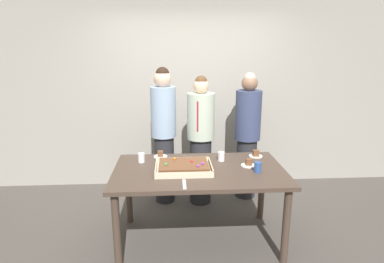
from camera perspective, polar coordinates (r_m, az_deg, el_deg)
ground_plane at (r=3.63m, az=1.19°, el=-18.46°), size 12.00×12.00×0.00m
interior_back_panel at (r=4.66m, az=-0.32°, el=8.69°), size 8.00×0.12×3.00m
party_table at (r=3.30m, az=1.26°, el=-8.10°), size 1.70×1.00×0.80m
sheet_cake at (r=3.22m, az=-1.48°, el=-6.22°), size 0.55×0.43×0.10m
plated_slice_near_left at (r=3.68m, az=11.14°, el=-3.99°), size 0.15×0.15×0.08m
plated_slice_near_right at (r=3.61m, az=-5.57°, el=-4.17°), size 0.15×0.15×0.07m
plated_slice_far_left at (r=3.39m, az=9.91°, el=-5.61°), size 0.15×0.15×0.07m
drink_cup_nearest at (r=3.49m, az=5.16°, el=-4.38°), size 0.07×0.07×0.10m
drink_cup_middle at (r=3.47m, az=-8.89°, el=-4.58°), size 0.07×0.07×0.10m
drink_cup_far_end at (r=3.23m, az=11.46°, el=-6.16°), size 0.07×0.07×0.10m
cake_server_utensil at (r=2.91m, az=-1.36°, el=-9.27°), size 0.03×0.20×0.01m
person_serving_front at (r=4.11m, az=-4.99°, el=-0.28°), size 0.31×0.31×1.75m
person_green_shirt_behind at (r=4.09m, az=1.54°, el=-1.39°), size 0.34×0.34×1.65m
person_striped_tie_right at (r=4.31m, az=9.71°, el=-0.48°), size 0.33×0.33×1.68m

